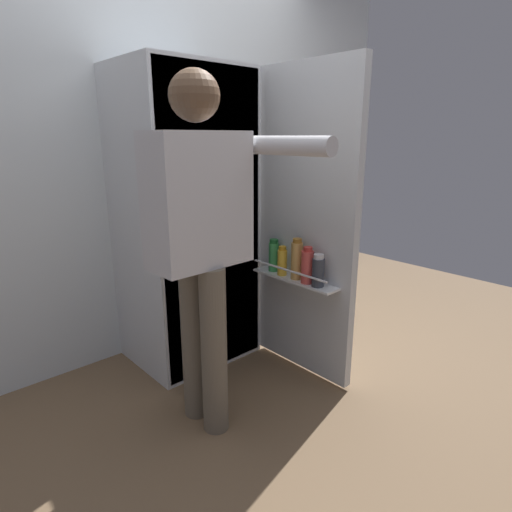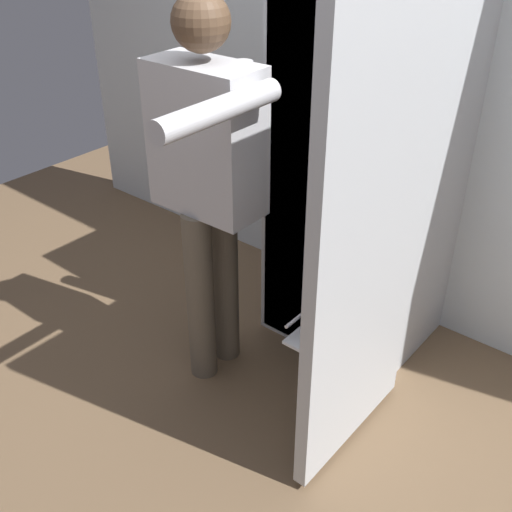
% 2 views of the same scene
% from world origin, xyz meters
% --- Properties ---
extents(ground_plane, '(5.77, 5.77, 0.00)m').
position_xyz_m(ground_plane, '(0.00, 0.00, 0.00)').
color(ground_plane, brown).
extents(kitchen_wall, '(4.40, 0.10, 2.63)m').
position_xyz_m(kitchen_wall, '(0.00, 0.87, 1.32)').
color(kitchen_wall, silver).
rests_on(kitchen_wall, ground_plane).
extents(refrigerator, '(0.75, 1.25, 1.74)m').
position_xyz_m(refrigerator, '(0.03, 0.48, 0.87)').
color(refrigerator, silver).
rests_on(refrigerator, ground_plane).
extents(person, '(0.54, 0.75, 1.62)m').
position_xyz_m(person, '(-0.33, -0.10, 0.97)').
color(person, '#665B4C').
rests_on(person, ground_plane).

